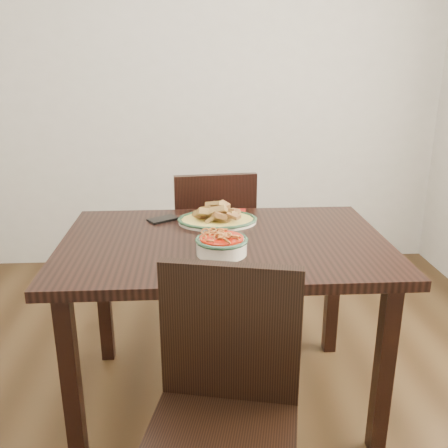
{
  "coord_description": "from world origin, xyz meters",
  "views": [
    {
      "loc": [
        0.01,
        -1.76,
        1.44
      ],
      "look_at": [
        0.13,
        0.14,
        0.81
      ],
      "focal_mm": 40.0,
      "sensor_mm": 36.0,
      "label": 1
    }
  ],
  "objects": [
    {
      "name": "wall_back",
      "position": [
        0.0,
        1.75,
        1.3
      ],
      "size": [
        3.5,
        0.1,
        2.6
      ],
      "primitive_type": "cube",
      "color": "beige",
      "rests_on": "ground"
    },
    {
      "name": "chair_near",
      "position": [
        0.09,
        -0.56,
        0.5
      ],
      "size": [
        0.5,
        0.5,
        0.89
      ],
      "rotation": [
        0.0,
        0.0,
        -0.22
      ],
      "color": "black",
      "rests_on": "ground"
    },
    {
      "name": "noodle_bowl",
      "position": [
        0.11,
        -0.03,
        0.79
      ],
      "size": [
        0.2,
        0.2,
        0.08
      ],
      "color": "beige",
      "rests_on": "dining_table"
    },
    {
      "name": "napkin",
      "position": [
        0.19,
        0.47,
        0.76
      ],
      "size": [
        0.13,
        0.11,
        0.01
      ],
      "primitive_type": "cube",
      "rotation": [
        0.0,
        0.0,
        -0.16
      ],
      "color": "maroon",
      "rests_on": "dining_table"
    },
    {
      "name": "floor",
      "position": [
        0.0,
        0.0,
        0.0
      ],
      "size": [
        3.5,
        3.5,
        0.0
      ],
      "primitive_type": "plane",
      "color": "#332110",
      "rests_on": "ground"
    },
    {
      "name": "dining_table",
      "position": [
        0.13,
        0.12,
        0.66
      ],
      "size": [
        1.31,
        0.87,
        0.75
      ],
      "color": "black",
      "rests_on": "ground"
    },
    {
      "name": "smartphone",
      "position": [
        -0.13,
        0.39,
        0.76
      ],
      "size": [
        0.15,
        0.13,
        0.01
      ],
      "primitive_type": "cube",
      "rotation": [
        0.0,
        0.0,
        0.59
      ],
      "color": "black",
      "rests_on": "dining_table"
    },
    {
      "name": "fish_plate",
      "position": [
        0.11,
        0.34,
        0.79
      ],
      "size": [
        0.34,
        0.27,
        0.11
      ],
      "color": "#EEE5C9",
      "rests_on": "dining_table"
    },
    {
      "name": "chair_far",
      "position": [
        0.11,
        0.79,
        0.5
      ],
      "size": [
        0.46,
        0.46,
        0.89
      ],
      "rotation": [
        0.0,
        0.0,
        3.25
      ],
      "color": "black",
      "rests_on": "ground"
    }
  ]
}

